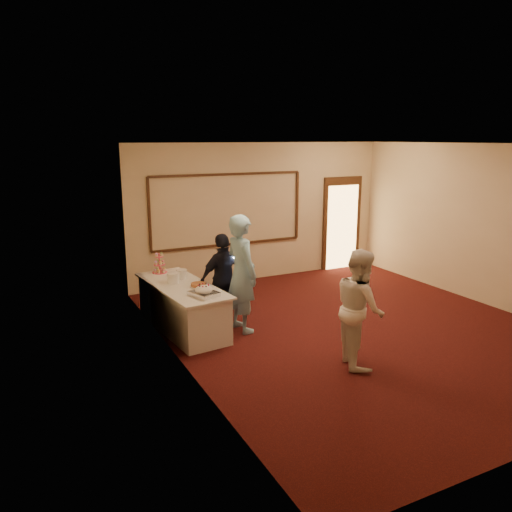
{
  "coord_description": "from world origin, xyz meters",
  "views": [
    {
      "loc": [
        -4.95,
        -6.23,
        3.09
      ],
      "look_at": [
        -1.32,
        1.1,
        1.15
      ],
      "focal_mm": 35.0,
      "sensor_mm": 36.0,
      "label": 1
    }
  ],
  "objects_px": {
    "buffet_table": "(183,307)",
    "cupcake_stand": "(160,265)",
    "plate_stack_b": "(182,274)",
    "man": "(242,273)",
    "tart": "(199,285)",
    "plate_stack_a": "(173,278)",
    "guest": "(224,279)",
    "pavlova_tray": "(204,291)",
    "woman": "(360,308)"
  },
  "relations": [
    {
      "from": "plate_stack_a",
      "to": "man",
      "type": "relative_size",
      "value": 0.11
    },
    {
      "from": "cupcake_stand",
      "to": "man",
      "type": "bearing_deg",
      "value": -53.57
    },
    {
      "from": "buffet_table",
      "to": "man",
      "type": "height_order",
      "value": "man"
    },
    {
      "from": "plate_stack_b",
      "to": "guest",
      "type": "bearing_deg",
      "value": -30.01
    },
    {
      "from": "pavlova_tray",
      "to": "man",
      "type": "relative_size",
      "value": 0.26
    },
    {
      "from": "pavlova_tray",
      "to": "plate_stack_a",
      "type": "bearing_deg",
      "value": 103.8
    },
    {
      "from": "plate_stack_a",
      "to": "guest",
      "type": "distance_m",
      "value": 0.85
    },
    {
      "from": "pavlova_tray",
      "to": "cupcake_stand",
      "type": "distance_m",
      "value": 1.61
    },
    {
      "from": "buffet_table",
      "to": "guest",
      "type": "height_order",
      "value": "guest"
    },
    {
      "from": "buffet_table",
      "to": "plate_stack_b",
      "type": "bearing_deg",
      "value": 71.95
    },
    {
      "from": "cupcake_stand",
      "to": "guest",
      "type": "bearing_deg",
      "value": -46.6
    },
    {
      "from": "pavlova_tray",
      "to": "guest",
      "type": "bearing_deg",
      "value": 48.37
    },
    {
      "from": "pavlova_tray",
      "to": "plate_stack_a",
      "type": "height_order",
      "value": "plate_stack_a"
    },
    {
      "from": "pavlova_tray",
      "to": "woman",
      "type": "relative_size",
      "value": 0.3
    },
    {
      "from": "plate_stack_b",
      "to": "woman",
      "type": "height_order",
      "value": "woman"
    },
    {
      "from": "tart",
      "to": "guest",
      "type": "distance_m",
      "value": 0.57
    },
    {
      "from": "plate_stack_a",
      "to": "guest",
      "type": "xyz_separation_m",
      "value": [
        0.83,
        -0.16,
        -0.08
      ]
    },
    {
      "from": "man",
      "to": "woman",
      "type": "relative_size",
      "value": 1.17
    },
    {
      "from": "buffet_table",
      "to": "cupcake_stand",
      "type": "bearing_deg",
      "value": 97.36
    },
    {
      "from": "pavlova_tray",
      "to": "guest",
      "type": "height_order",
      "value": "guest"
    },
    {
      "from": "buffet_table",
      "to": "cupcake_stand",
      "type": "height_order",
      "value": "cupcake_stand"
    },
    {
      "from": "buffet_table",
      "to": "plate_stack_b",
      "type": "relative_size",
      "value": 11.88
    },
    {
      "from": "plate_stack_b",
      "to": "guest",
      "type": "height_order",
      "value": "guest"
    },
    {
      "from": "plate_stack_a",
      "to": "plate_stack_b",
      "type": "xyz_separation_m",
      "value": [
        0.21,
        0.2,
        -0.01
      ]
    },
    {
      "from": "tart",
      "to": "woman",
      "type": "distance_m",
      "value": 2.62
    },
    {
      "from": "pavlova_tray",
      "to": "woman",
      "type": "bearing_deg",
      "value": -43.62
    },
    {
      "from": "plate_stack_a",
      "to": "tart",
      "type": "height_order",
      "value": "plate_stack_a"
    },
    {
      "from": "plate_stack_b",
      "to": "man",
      "type": "xyz_separation_m",
      "value": [
        0.75,
        -0.79,
        0.11
      ]
    },
    {
      "from": "buffet_table",
      "to": "woman",
      "type": "xyz_separation_m",
      "value": [
        1.79,
        -2.31,
        0.43
      ]
    },
    {
      "from": "cupcake_stand",
      "to": "plate_stack_a",
      "type": "distance_m",
      "value": 0.74
    },
    {
      "from": "tart",
      "to": "guest",
      "type": "xyz_separation_m",
      "value": [
        0.53,
        0.22,
        -0.02
      ]
    },
    {
      "from": "guest",
      "to": "cupcake_stand",
      "type": "bearing_deg",
      "value": -55.94
    },
    {
      "from": "cupcake_stand",
      "to": "tart",
      "type": "relative_size",
      "value": 1.36
    },
    {
      "from": "buffet_table",
      "to": "woman",
      "type": "distance_m",
      "value": 2.95
    },
    {
      "from": "buffet_table",
      "to": "plate_stack_b",
      "type": "xyz_separation_m",
      "value": [
        0.11,
        0.35,
        0.46
      ]
    },
    {
      "from": "cupcake_stand",
      "to": "plate_stack_b",
      "type": "bearing_deg",
      "value": -67.13
    },
    {
      "from": "cupcake_stand",
      "to": "tart",
      "type": "bearing_deg",
      "value": -73.87
    },
    {
      "from": "plate_stack_b",
      "to": "woman",
      "type": "bearing_deg",
      "value": -57.62
    },
    {
      "from": "woman",
      "to": "guest",
      "type": "xyz_separation_m",
      "value": [
        -1.06,
        2.29,
        -0.04
      ]
    },
    {
      "from": "buffet_table",
      "to": "woman",
      "type": "bearing_deg",
      "value": -52.12
    },
    {
      "from": "plate_stack_a",
      "to": "plate_stack_b",
      "type": "relative_size",
      "value": 1.12
    },
    {
      "from": "pavlova_tray",
      "to": "woman",
      "type": "xyz_separation_m",
      "value": [
        1.68,
        -1.6,
        -0.02
      ]
    },
    {
      "from": "cupcake_stand",
      "to": "pavlova_tray",
      "type": "bearing_deg",
      "value": -81.74
    },
    {
      "from": "plate_stack_a",
      "to": "tart",
      "type": "distance_m",
      "value": 0.48
    },
    {
      "from": "plate_stack_a",
      "to": "tart",
      "type": "xyz_separation_m",
      "value": [
        0.3,
        -0.38,
        -0.06
      ]
    },
    {
      "from": "man",
      "to": "cupcake_stand",
      "type": "bearing_deg",
      "value": 30.1
    },
    {
      "from": "cupcake_stand",
      "to": "tart",
      "type": "xyz_separation_m",
      "value": [
        0.32,
        -1.11,
        -0.11
      ]
    },
    {
      "from": "buffet_table",
      "to": "plate_stack_b",
      "type": "height_order",
      "value": "plate_stack_b"
    },
    {
      "from": "plate_stack_b",
      "to": "buffet_table",
      "type": "bearing_deg",
      "value": -108.05
    },
    {
      "from": "guest",
      "to": "tart",
      "type": "bearing_deg",
      "value": 12.92
    }
  ]
}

